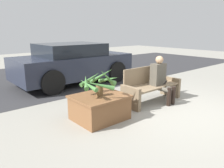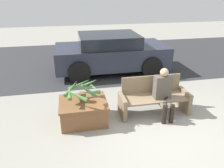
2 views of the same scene
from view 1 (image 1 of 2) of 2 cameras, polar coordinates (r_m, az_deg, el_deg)
The scene contains 7 objects.
ground_plane at distance 5.16m, azimuth 16.73°, elevation -7.07°, with size 30.00×30.00×0.00m, color gray.
road_surface at distance 9.24m, azimuth -13.40°, elevation 2.43°, with size 20.00×6.00×0.01m, color #2D2D30.
bench at distance 5.67m, azimuth 9.98°, elevation -0.58°, with size 1.67×0.59×0.88m.
person_seated at distance 5.62m, azimuth 12.61°, elevation 1.63°, with size 0.39×0.59×1.17m.
planter_box at distance 4.51m, azimuth -3.23°, elevation -5.87°, with size 1.06×0.89×0.51m.
potted_plant at distance 4.35m, azimuth -3.34°, elevation 0.60°, with size 0.82×0.82×0.61m.
parked_car at distance 7.63m, azimuth -10.26°, elevation 5.44°, with size 3.91×1.98×1.36m.
Camera 1 is at (-4.12, -2.53, 1.81)m, focal length 35.00 mm.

